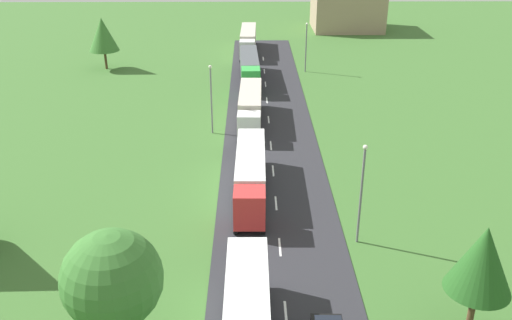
{
  "coord_description": "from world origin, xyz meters",
  "views": [
    {
      "loc": [
        -2.13,
        -8.44,
        23.14
      ],
      "look_at": [
        -1.63,
        38.92,
        1.15
      ],
      "focal_mm": 38.71,
      "sensor_mm": 36.0,
      "label": 1
    }
  ],
  "objects_px": {
    "tree_oak": "(103,34)",
    "truck_fifth": "(248,40)",
    "truck_lead": "(247,318)",
    "truck_fourth": "(249,67)",
    "lamppost_second": "(362,189)",
    "tree_birch": "(112,279)",
    "truck_third": "(250,106)",
    "tree_pine": "(482,259)",
    "lamppost_fourth": "(306,44)",
    "distant_building": "(347,9)",
    "truck_second": "(250,173)",
    "lamppost_third": "(211,96)"
  },
  "relations": [
    {
      "from": "tree_oak",
      "to": "truck_fifth",
      "type": "bearing_deg",
      "value": 25.01
    },
    {
      "from": "truck_lead",
      "to": "truck_fourth",
      "type": "height_order",
      "value": "truck_lead"
    },
    {
      "from": "truck_lead",
      "to": "lamppost_second",
      "type": "xyz_separation_m",
      "value": [
        8.24,
        10.92,
        2.28
      ]
    },
    {
      "from": "tree_oak",
      "to": "tree_birch",
      "type": "xyz_separation_m",
      "value": [
        15.0,
        -60.15,
        0.01
      ]
    },
    {
      "from": "truck_third",
      "to": "truck_fourth",
      "type": "xyz_separation_m",
      "value": [
        -0.08,
        16.63,
        0.03
      ]
    },
    {
      "from": "tree_pine",
      "to": "truck_lead",
      "type": "bearing_deg",
      "value": -175.11
    },
    {
      "from": "lamppost_fourth",
      "to": "distant_building",
      "type": "distance_m",
      "value": 33.53
    },
    {
      "from": "truck_second",
      "to": "lamppost_fourth",
      "type": "distance_m",
      "value": 40.08
    },
    {
      "from": "tree_oak",
      "to": "tree_birch",
      "type": "relative_size",
      "value": 0.97
    },
    {
      "from": "truck_second",
      "to": "tree_pine",
      "type": "distance_m",
      "value": 21.85
    },
    {
      "from": "truck_lead",
      "to": "truck_second",
      "type": "bearing_deg",
      "value": 89.32
    },
    {
      "from": "truck_fourth",
      "to": "distant_building",
      "type": "xyz_separation_m",
      "value": [
        19.7,
        36.8,
        1.84
      ]
    },
    {
      "from": "truck_lead",
      "to": "distant_building",
      "type": "height_order",
      "value": "distant_building"
    },
    {
      "from": "truck_lead",
      "to": "truck_fourth",
      "type": "distance_m",
      "value": 52.43
    },
    {
      "from": "truck_second",
      "to": "truck_fourth",
      "type": "xyz_separation_m",
      "value": [
        -0.09,
        33.94,
        0.05
      ]
    },
    {
      "from": "truck_third",
      "to": "tree_birch",
      "type": "bearing_deg",
      "value": -101.28
    },
    {
      "from": "truck_fourth",
      "to": "lamppost_third",
      "type": "xyz_separation_m",
      "value": [
        -4.13,
        -19.54,
        2.2
      ]
    },
    {
      "from": "truck_third",
      "to": "truck_fourth",
      "type": "height_order",
      "value": "truck_fourth"
    },
    {
      "from": "tree_birch",
      "to": "distant_building",
      "type": "xyz_separation_m",
      "value": [
        26.88,
        89.78,
        -1.33
      ]
    },
    {
      "from": "truck_fifth",
      "to": "lamppost_third",
      "type": "xyz_separation_m",
      "value": [
        -3.9,
        -36.95,
        2.16
      ]
    },
    {
      "from": "lamppost_fourth",
      "to": "tree_pine",
      "type": "xyz_separation_m",
      "value": [
        4.49,
        -56.52,
        1.08
      ]
    },
    {
      "from": "lamppost_third",
      "to": "distant_building",
      "type": "height_order",
      "value": "distant_building"
    },
    {
      "from": "lamppost_second",
      "to": "truck_fourth",
      "type": "bearing_deg",
      "value": 101.07
    },
    {
      "from": "tree_pine",
      "to": "lamppost_second",
      "type": "bearing_deg",
      "value": 116.32
    },
    {
      "from": "truck_fifth",
      "to": "tree_birch",
      "type": "bearing_deg",
      "value": -95.64
    },
    {
      "from": "truck_lead",
      "to": "lamppost_third",
      "type": "height_order",
      "value": "lamppost_third"
    },
    {
      "from": "truck_second",
      "to": "tree_pine",
      "type": "xyz_separation_m",
      "value": [
        12.88,
        -17.38,
        3.14
      ]
    },
    {
      "from": "truck_lead",
      "to": "tree_pine",
      "type": "height_order",
      "value": "tree_pine"
    },
    {
      "from": "lamppost_third",
      "to": "tree_oak",
      "type": "bearing_deg",
      "value": 124.04
    },
    {
      "from": "truck_third",
      "to": "distant_building",
      "type": "distance_m",
      "value": 56.95
    },
    {
      "from": "truck_second",
      "to": "tree_pine",
      "type": "relative_size",
      "value": 1.88
    },
    {
      "from": "truck_second",
      "to": "truck_lead",
      "type": "bearing_deg",
      "value": -90.68
    },
    {
      "from": "truck_fourth",
      "to": "distant_building",
      "type": "bearing_deg",
      "value": 61.83
    },
    {
      "from": "truck_third",
      "to": "truck_fourth",
      "type": "distance_m",
      "value": 16.63
    },
    {
      "from": "truck_lead",
      "to": "tree_birch",
      "type": "bearing_deg",
      "value": -175.57
    },
    {
      "from": "lamppost_fourth",
      "to": "truck_third",
      "type": "bearing_deg",
      "value": -111.04
    },
    {
      "from": "lamppost_third",
      "to": "distant_building",
      "type": "xyz_separation_m",
      "value": [
        23.83,
        56.34,
        -0.36
      ]
    },
    {
      "from": "truck_lead",
      "to": "truck_fourth",
      "type": "xyz_separation_m",
      "value": [
        0.13,
        52.43,
        -0.04
      ]
    },
    {
      "from": "lamppost_fourth",
      "to": "tree_birch",
      "type": "distance_m",
      "value": 60.26
    },
    {
      "from": "truck_lead",
      "to": "lamppost_second",
      "type": "relative_size",
      "value": 1.5
    },
    {
      "from": "truck_second",
      "to": "lamppost_fourth",
      "type": "height_order",
      "value": "lamppost_fourth"
    },
    {
      "from": "truck_fourth",
      "to": "truck_fifth",
      "type": "relative_size",
      "value": 1.02
    },
    {
      "from": "truck_fourth",
      "to": "tree_pine",
      "type": "distance_m",
      "value": 53.02
    },
    {
      "from": "lamppost_third",
      "to": "lamppost_fourth",
      "type": "bearing_deg",
      "value": 63.0
    },
    {
      "from": "truck_second",
      "to": "truck_fourth",
      "type": "bearing_deg",
      "value": 90.16
    },
    {
      "from": "tree_pine",
      "to": "truck_fifth",
      "type": "bearing_deg",
      "value": 100.87
    },
    {
      "from": "lamppost_fourth",
      "to": "distant_building",
      "type": "xyz_separation_m",
      "value": [
        11.22,
        31.59,
        -0.17
      ]
    },
    {
      "from": "truck_second",
      "to": "truck_third",
      "type": "relative_size",
      "value": 1.05
    },
    {
      "from": "truck_fourth",
      "to": "lamppost_second",
      "type": "relative_size",
      "value": 1.88
    },
    {
      "from": "lamppost_third",
      "to": "tree_oak",
      "type": "xyz_separation_m",
      "value": [
        -18.05,
        26.71,
        0.95
      ]
    }
  ]
}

